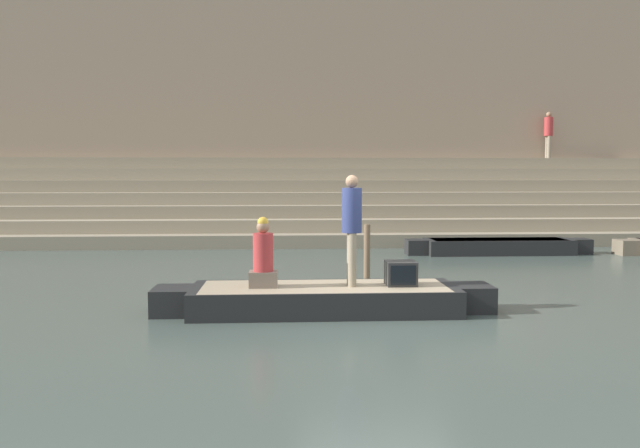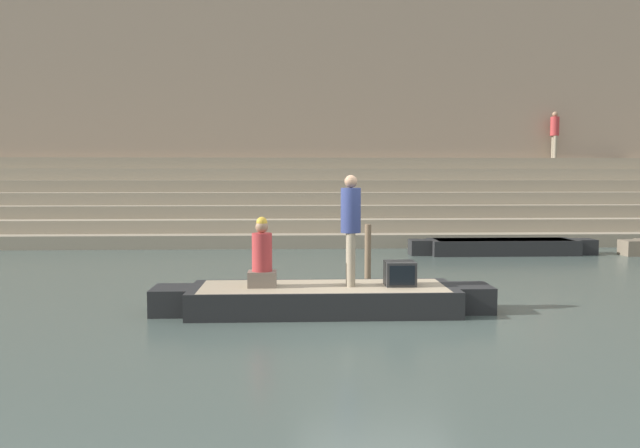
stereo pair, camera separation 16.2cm
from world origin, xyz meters
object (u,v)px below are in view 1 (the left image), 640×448
moored_boat_shore (498,246)px  person_on_steps (548,131)px  person_standing (352,222)px  tv_set (401,273)px  rowboat_main (324,298)px  person_rowing (263,258)px  mooring_post (367,255)px

moored_boat_shore → person_on_steps: 8.15m
person_standing → moored_boat_shore: size_ratio=0.34×
person_standing → moored_boat_shore: (4.87, 7.12, -1.22)m
tv_set → rowboat_main: bearing=-173.7°
person_rowing → person_standing: bearing=1.9°
moored_boat_shore → person_on_steps: size_ratio=2.98×
tv_set → moored_boat_shore: bearing=65.7°
rowboat_main → tv_set: (1.23, 0.02, 0.39)m
person_on_steps → person_rowing: bearing=-117.3°
person_standing → person_rowing: (-1.41, -0.03, -0.57)m
rowboat_main → person_rowing: size_ratio=4.86×
person_standing → person_on_steps: bearing=60.4°
moored_boat_shore → person_on_steps: (3.97, 6.13, 3.62)m
person_standing → moored_boat_shore: person_standing is taller
person_rowing → mooring_post: person_rowing is taller
person_standing → tv_set: (0.79, -0.00, -0.83)m
person_standing → mooring_post: bearing=80.4°
rowboat_main → moored_boat_shore: bearing=50.6°
moored_boat_shore → person_on_steps: bearing=61.9°
tv_set → person_standing: bearing=-174.7°
mooring_post → person_on_steps: size_ratio=0.71×
rowboat_main → person_rowing: 1.16m
person_standing → person_rowing: 1.52m
tv_set → mooring_post: size_ratio=0.39×
rowboat_main → person_rowing: bearing=177.9°
person_rowing → moored_boat_shore: 9.54m
tv_set → person_on_steps: (8.05, 13.25, 3.22)m
person_standing → moored_boat_shore: 8.71m
rowboat_main → person_on_steps: (9.28, 13.26, 3.61)m
person_rowing → tv_set: person_rowing is taller
tv_set → moored_boat_shore: (4.08, 7.12, -0.39)m
rowboat_main → person_on_steps: size_ratio=3.11×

